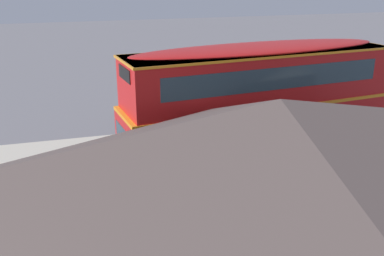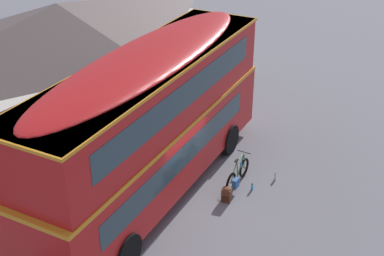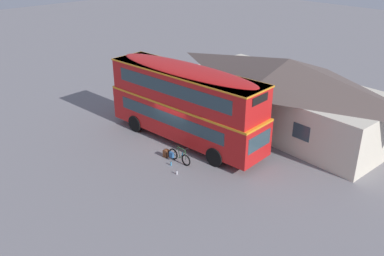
{
  "view_description": "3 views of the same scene",
  "coord_description": "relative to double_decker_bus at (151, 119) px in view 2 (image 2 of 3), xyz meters",
  "views": [
    {
      "loc": [
        7.46,
        15.1,
        7.16
      ],
      "look_at": [
        2.28,
        -0.47,
        1.35
      ],
      "focal_mm": 40.31,
      "sensor_mm": 36.0,
      "label": 1
    },
    {
      "loc": [
        -11.13,
        -7.68,
        9.93
      ],
      "look_at": [
        0.97,
        -0.13,
        2.1
      ],
      "focal_mm": 48.6,
      "sensor_mm": 36.0,
      "label": 2
    },
    {
      "loc": [
        17.14,
        -14.86,
        11.6
      ],
      "look_at": [
        1.12,
        0.13,
        1.43
      ],
      "focal_mm": 38.73,
      "sensor_mm": 36.0,
      "label": 3
    }
  ],
  "objects": [
    {
      "name": "touring_bicycle",
      "position": [
        1.75,
        -2.12,
        -2.27
      ],
      "size": [
        1.7,
        0.51,
        1.01
      ],
      "color": "black",
      "rests_on": "ground"
    },
    {
      "name": "backpack_on_ground",
      "position": [
        0.79,
        -2.25,
        -2.39
      ],
      "size": [
        0.35,
        0.34,
        0.5
      ],
      "color": "#592D19",
      "rests_on": "ground"
    },
    {
      "name": "double_decker_bus",
      "position": [
        0.0,
        0.0,
        0.0
      ],
      "size": [
        10.95,
        3.38,
        4.79
      ],
      "color": "black",
      "rests_on": "ground"
    },
    {
      "name": "ground_plane",
      "position": [
        0.06,
        -0.68,
        -2.65
      ],
      "size": [
        120.0,
        120.0,
        0.0
      ],
      "primitive_type": "plane",
      "color": "slate"
    },
    {
      "name": "water_bottle_clear_plastic",
      "position": [
        2.69,
        -3.08,
        -2.53
      ],
      "size": [
        0.08,
        0.08,
        0.25
      ],
      "color": "silver",
      "rests_on": "ground"
    },
    {
      "name": "pub_building",
      "position": [
        2.79,
        6.38,
        -0.29
      ],
      "size": [
        14.47,
        7.04,
        4.61
      ],
      "color": "beige",
      "rests_on": "ground"
    },
    {
      "name": "water_bottle_blue_sports",
      "position": [
        1.74,
        -2.68,
        -2.53
      ],
      "size": [
        0.07,
        0.07,
        0.25
      ],
      "color": "#338CBF",
      "rests_on": "ground"
    }
  ]
}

